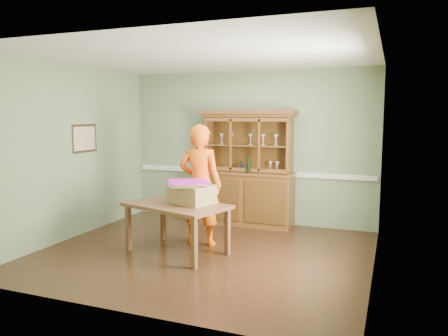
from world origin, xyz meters
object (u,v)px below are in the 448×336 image
at_px(china_hutch, 247,185).
at_px(dining_table, 177,210).
at_px(cardboard_box, 191,194).
at_px(person, 200,185).

distance_m(china_hutch, dining_table, 1.95).
height_order(china_hutch, cardboard_box, china_hutch).
bearing_deg(cardboard_box, china_hutch, 83.12).
distance_m(dining_table, person, 0.59).
distance_m(china_hutch, person, 1.45).
bearing_deg(china_hutch, cardboard_box, -96.88).
relative_size(cardboard_box, person, 0.31).
bearing_deg(dining_table, person, 91.16).
distance_m(dining_table, cardboard_box, 0.30).
relative_size(china_hutch, cardboard_box, 3.59).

